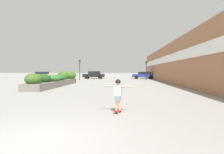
{
  "coord_description": "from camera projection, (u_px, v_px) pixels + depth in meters",
  "views": [
    {
      "loc": [
        1.97,
        -4.4,
        1.63
      ],
      "look_at": [
        1.01,
        12.69,
        1.1
      ],
      "focal_mm": 32.0,
      "sensor_mm": 36.0,
      "label": 1
    }
  ],
  "objects": [
    {
      "name": "ground_plane",
      "position": [
        37.0,
        142.0,
        4.55
      ],
      "size": [
        300.0,
        300.0,
        0.0
      ],
      "primitive_type": "plane",
      "color": "gray"
    },
    {
      "name": "building_wall_right",
      "position": [
        171.0,
        63.0,
        25.81
      ],
      "size": [
        0.67,
        49.72,
        5.21
      ],
      "color": "#9E6647",
      "rests_on": "ground_plane"
    },
    {
      "name": "planter_box",
      "position": [
        56.0,
        80.0,
        21.49
      ],
      "size": [
        1.83,
        11.99,
        1.62
      ],
      "color": "slate",
      "rests_on": "ground_plane"
    },
    {
      "name": "skateboard",
      "position": [
        118.0,
        111.0,
        7.78
      ],
      "size": [
        0.35,
        0.67,
        0.09
      ],
      "rotation": [
        0.0,
        0.0,
        -0.24
      ],
      "color": "maroon",
      "rests_on": "ground_plane"
    },
    {
      "name": "skateboarder",
      "position": [
        118.0,
        91.0,
        7.75
      ],
      "size": [
        1.12,
        0.34,
        1.22
      ],
      "rotation": [
        0.0,
        0.0,
        -0.24
      ],
      "color": "tan",
      "rests_on": "skateboard"
    },
    {
      "name": "car_leftmost",
      "position": [
        194.0,
        75.0,
        38.58
      ],
      "size": [
        3.83,
        1.93,
        1.42
      ],
      "rotation": [
        0.0,
        0.0,
        1.57
      ],
      "color": "navy",
      "rests_on": "ground_plane"
    },
    {
      "name": "car_center_left",
      "position": [
        94.0,
        75.0,
        41.35
      ],
      "size": [
        4.43,
        1.93,
        1.55
      ],
      "rotation": [
        0.0,
        0.0,
        1.57
      ],
      "color": "black",
      "rests_on": "ground_plane"
    },
    {
      "name": "car_center_right",
      "position": [
        144.0,
        75.0,
        40.5
      ],
      "size": [
        4.56,
        1.89,
        1.45
      ],
      "rotation": [
        0.0,
        0.0,
        1.57
      ],
      "color": "navy",
      "rests_on": "ground_plane"
    },
    {
      "name": "car_rightmost",
      "position": [
        41.0,
        75.0,
        39.22
      ],
      "size": [
        3.88,
        2.03,
        1.47
      ],
      "rotation": [
        0.0,
        0.0,
        1.57
      ],
      "color": "#BCBCC1",
      "rests_on": "ground_plane"
    },
    {
      "name": "traffic_light_left",
      "position": [
        80.0,
        66.0,
        35.33
      ],
      "size": [
        0.28,
        0.3,
        3.61
      ],
      "color": "black",
      "rests_on": "ground_plane"
    },
    {
      "name": "traffic_light_right",
      "position": [
        146.0,
        67.0,
        35.08
      ],
      "size": [
        0.28,
        0.3,
        3.28
      ],
      "color": "black",
      "rests_on": "ground_plane"
    }
  ]
}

